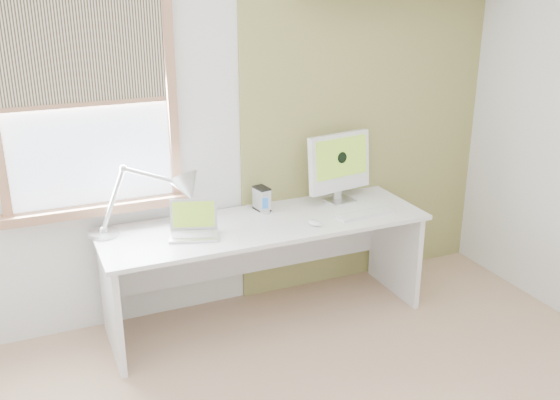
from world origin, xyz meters
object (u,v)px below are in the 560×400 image
desk_lamp (171,193)px  desk (262,245)px  imac (339,164)px  laptop (194,226)px  external_drive (262,199)px

desk_lamp → desk: bearing=-8.9°
imac → laptop: bearing=-170.5°
desk → laptop: bearing=-171.3°
external_drive → desk: bearing=-112.7°
desk_lamp → imac: imac is taller
external_drive → desk_lamp: bearing=-174.1°
desk_lamp → imac: bearing=1.2°
external_drive → imac: 0.62m
desk → desk_lamp: size_ratio=2.80×
desk_lamp → laptop: 0.26m
laptop → desk_lamp: bearing=118.8°
desk → desk_lamp: desk_lamp is taller
laptop → imac: 1.18m
desk_lamp → external_drive: (0.65, 0.07, -0.15)m
desk_lamp → external_drive: 0.67m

